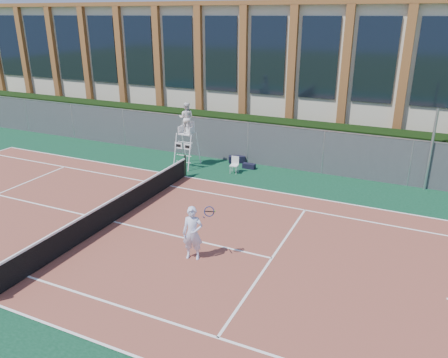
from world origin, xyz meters
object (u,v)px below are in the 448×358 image
at_px(steel_pole, 431,150).
at_px(umpire_chair, 186,120).
at_px(tennis_player, 193,233).
at_px(plastic_chair, 235,163).

distance_m(steel_pole, umpire_chair, 11.56).
relative_size(umpire_chair, tennis_player, 1.87).
bearing_deg(steel_pole, tennis_player, -124.44).
relative_size(plastic_chair, tennis_player, 0.46).
height_order(steel_pole, plastic_chair, steel_pole).
bearing_deg(umpire_chair, plastic_chair, 1.25).
bearing_deg(steel_pole, umpire_chair, -171.76).
distance_m(steel_pole, plastic_chair, 9.01).
height_order(umpire_chair, plastic_chair, umpire_chair).
relative_size(steel_pole, tennis_player, 2.05).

